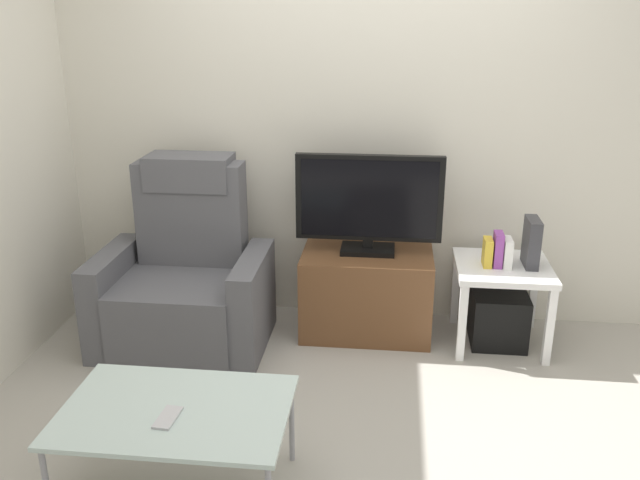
{
  "coord_description": "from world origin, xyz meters",
  "views": [
    {
      "loc": [
        0.19,
        -2.91,
        1.91
      ],
      "look_at": [
        -0.19,
        0.5,
        0.7
      ],
      "focal_mm": 37.42,
      "sensor_mm": 36.0,
      "label": 1
    }
  ],
  "objects_px": {
    "side_table": "(502,278)",
    "game_console": "(532,242)",
    "book_rightmost": "(507,253)",
    "book_leftmost": "(487,252)",
    "recliner_armchair": "(185,281)",
    "cell_phone": "(168,418)",
    "coffee_table": "(176,414)",
    "tv_stand": "(367,292)",
    "subwoofer_box": "(498,318)",
    "television": "(369,202)",
    "book_middle": "(498,249)"
  },
  "relations": [
    {
      "from": "tv_stand",
      "to": "side_table",
      "type": "distance_m",
      "value": 0.81
    },
    {
      "from": "cell_phone",
      "to": "side_table",
      "type": "bearing_deg",
      "value": 50.95
    },
    {
      "from": "subwoofer_box",
      "to": "cell_phone",
      "type": "xyz_separation_m",
      "value": [
        -1.48,
        -1.56,
        0.26
      ]
    },
    {
      "from": "tv_stand",
      "to": "coffee_table",
      "type": "bearing_deg",
      "value": -113.8
    },
    {
      "from": "cell_phone",
      "to": "recliner_armchair",
      "type": "bearing_deg",
      "value": 109.03
    },
    {
      "from": "side_table",
      "to": "coffee_table",
      "type": "height_order",
      "value": "side_table"
    },
    {
      "from": "subwoofer_box",
      "to": "book_leftmost",
      "type": "bearing_deg",
      "value": -168.69
    },
    {
      "from": "tv_stand",
      "to": "cell_phone",
      "type": "relative_size",
      "value": 5.19
    },
    {
      "from": "tv_stand",
      "to": "game_console",
      "type": "distance_m",
      "value": 1.01
    },
    {
      "from": "subwoofer_box",
      "to": "cell_phone",
      "type": "relative_size",
      "value": 2.12
    },
    {
      "from": "book_leftmost",
      "to": "cell_phone",
      "type": "relative_size",
      "value": 1.08
    },
    {
      "from": "game_console",
      "to": "cell_phone",
      "type": "distance_m",
      "value": 2.27
    },
    {
      "from": "book_leftmost",
      "to": "cell_phone",
      "type": "bearing_deg",
      "value": -131.8
    },
    {
      "from": "television",
      "to": "side_table",
      "type": "bearing_deg",
      "value": -5.95
    },
    {
      "from": "book_middle",
      "to": "cell_phone",
      "type": "height_order",
      "value": "book_middle"
    },
    {
      "from": "book_middle",
      "to": "book_rightmost",
      "type": "bearing_deg",
      "value": 0.0
    },
    {
      "from": "side_table",
      "to": "book_leftmost",
      "type": "height_order",
      "value": "book_leftmost"
    },
    {
      "from": "book_rightmost",
      "to": "book_leftmost",
      "type": "bearing_deg",
      "value": 180.0
    },
    {
      "from": "game_console",
      "to": "side_table",
      "type": "bearing_deg",
      "value": -176.05
    },
    {
      "from": "book_rightmost",
      "to": "cell_phone",
      "type": "relative_size",
      "value": 1.11
    },
    {
      "from": "game_console",
      "to": "cell_phone",
      "type": "relative_size",
      "value": 1.86
    },
    {
      "from": "television",
      "to": "cell_phone",
      "type": "xyz_separation_m",
      "value": [
        -0.69,
        -1.65,
        -0.41
      ]
    },
    {
      "from": "recliner_armchair",
      "to": "book_middle",
      "type": "height_order",
      "value": "recliner_armchair"
    },
    {
      "from": "book_leftmost",
      "to": "book_middle",
      "type": "height_order",
      "value": "book_middle"
    },
    {
      "from": "side_table",
      "to": "book_leftmost",
      "type": "xyz_separation_m",
      "value": [
        -0.1,
        -0.02,
        0.16
      ]
    },
    {
      "from": "side_table",
      "to": "book_leftmost",
      "type": "distance_m",
      "value": 0.19
    },
    {
      "from": "subwoofer_box",
      "to": "book_middle",
      "type": "height_order",
      "value": "book_middle"
    },
    {
      "from": "television",
      "to": "game_console",
      "type": "relative_size",
      "value": 3.09
    },
    {
      "from": "coffee_table",
      "to": "book_leftmost",
      "type": "bearing_deg",
      "value": 47.01
    },
    {
      "from": "book_leftmost",
      "to": "book_middle",
      "type": "bearing_deg",
      "value": 0.0
    },
    {
      "from": "tv_stand",
      "to": "side_table",
      "type": "relative_size",
      "value": 1.44
    },
    {
      "from": "subwoofer_box",
      "to": "side_table",
      "type": "bearing_deg",
      "value": 63.43
    },
    {
      "from": "book_rightmost",
      "to": "coffee_table",
      "type": "height_order",
      "value": "book_rightmost"
    },
    {
      "from": "book_rightmost",
      "to": "game_console",
      "type": "xyz_separation_m",
      "value": [
        0.14,
        0.03,
        0.06
      ]
    },
    {
      "from": "side_table",
      "to": "cell_phone",
      "type": "distance_m",
      "value": 2.15
    },
    {
      "from": "coffee_table",
      "to": "recliner_armchair",
      "type": "bearing_deg",
      "value": 105.63
    },
    {
      "from": "tv_stand",
      "to": "recliner_armchair",
      "type": "xyz_separation_m",
      "value": [
        -1.06,
        -0.21,
        0.11
      ]
    },
    {
      "from": "recliner_armchair",
      "to": "book_rightmost",
      "type": "bearing_deg",
      "value": 10.04
    },
    {
      "from": "recliner_armchair",
      "to": "game_console",
      "type": "bearing_deg",
      "value": 10.64
    },
    {
      "from": "coffee_table",
      "to": "side_table",
      "type": "bearing_deg",
      "value": 45.38
    },
    {
      "from": "book_leftmost",
      "to": "game_console",
      "type": "xyz_separation_m",
      "value": [
        0.24,
        0.03,
        0.06
      ]
    },
    {
      "from": "side_table",
      "to": "book_rightmost",
      "type": "bearing_deg",
      "value": -65.43
    },
    {
      "from": "book_leftmost",
      "to": "coffee_table",
      "type": "relative_size",
      "value": 0.18
    },
    {
      "from": "book_middle",
      "to": "book_rightmost",
      "type": "xyz_separation_m",
      "value": [
        0.05,
        0.0,
        -0.02
      ]
    },
    {
      "from": "book_rightmost",
      "to": "game_console",
      "type": "distance_m",
      "value": 0.15
    },
    {
      "from": "tv_stand",
      "to": "subwoofer_box",
      "type": "relative_size",
      "value": 2.44
    },
    {
      "from": "side_table",
      "to": "game_console",
      "type": "height_order",
      "value": "game_console"
    },
    {
      "from": "recliner_armchair",
      "to": "subwoofer_box",
      "type": "relative_size",
      "value": 3.39
    },
    {
      "from": "television",
      "to": "side_table",
      "type": "distance_m",
      "value": 0.89
    },
    {
      "from": "subwoofer_box",
      "to": "book_leftmost",
      "type": "height_order",
      "value": "book_leftmost"
    }
  ]
}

